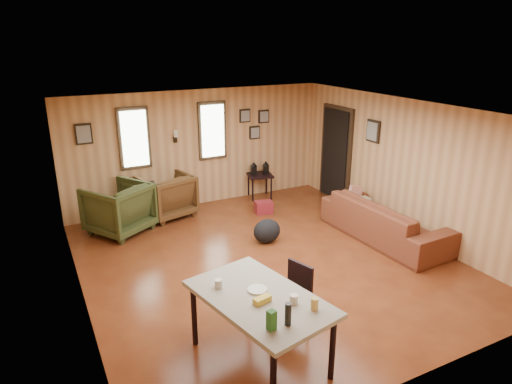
{
  "coord_description": "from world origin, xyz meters",
  "views": [
    {
      "loc": [
        -3.13,
        -5.71,
        3.42
      ],
      "look_at": [
        0.0,
        0.4,
        1.05
      ],
      "focal_mm": 32.0,
      "sensor_mm": 36.0,
      "label": 1
    }
  ],
  "objects_px": {
    "recliner_green": "(119,206)",
    "sofa": "(385,214)",
    "recliner_brown": "(166,193)",
    "dining_table": "(260,303)",
    "end_table": "(148,195)",
    "side_table": "(260,173)"
  },
  "relations": [
    {
      "from": "recliner_brown",
      "to": "dining_table",
      "type": "relative_size",
      "value": 0.54
    },
    {
      "from": "dining_table",
      "to": "sofa",
      "type": "bearing_deg",
      "value": 16.48
    },
    {
      "from": "recliner_brown",
      "to": "recliner_green",
      "type": "xyz_separation_m",
      "value": [
        -0.99,
        -0.37,
        0.03
      ]
    },
    {
      "from": "recliner_green",
      "to": "sofa",
      "type": "bearing_deg",
      "value": 117.14
    },
    {
      "from": "dining_table",
      "to": "recliner_green",
      "type": "bearing_deg",
      "value": 86.76
    },
    {
      "from": "side_table",
      "to": "dining_table",
      "type": "xyz_separation_m",
      "value": [
        -2.48,
        -4.77,
        0.18
      ]
    },
    {
      "from": "recliner_green",
      "to": "dining_table",
      "type": "relative_size",
      "value": 0.57
    },
    {
      "from": "sofa",
      "to": "end_table",
      "type": "height_order",
      "value": "sofa"
    },
    {
      "from": "recliner_brown",
      "to": "recliner_green",
      "type": "relative_size",
      "value": 0.94
    },
    {
      "from": "recliner_green",
      "to": "end_table",
      "type": "relative_size",
      "value": 1.48
    },
    {
      "from": "sofa",
      "to": "recliner_brown",
      "type": "height_order",
      "value": "same"
    },
    {
      "from": "sofa",
      "to": "end_table",
      "type": "distance_m",
      "value": 4.6
    },
    {
      "from": "sofa",
      "to": "recliner_green",
      "type": "bearing_deg",
      "value": 57.16
    },
    {
      "from": "recliner_brown",
      "to": "sofa",
      "type": "bearing_deg",
      "value": 122.62
    },
    {
      "from": "recliner_green",
      "to": "dining_table",
      "type": "xyz_separation_m",
      "value": [
        0.65,
        -4.27,
        0.24
      ]
    },
    {
      "from": "recliner_brown",
      "to": "dining_table",
      "type": "xyz_separation_m",
      "value": [
        -0.34,
        -4.64,
        0.27
      ]
    },
    {
      "from": "end_table",
      "to": "dining_table",
      "type": "bearing_deg",
      "value": -90.7
    },
    {
      "from": "recliner_brown",
      "to": "recliner_green",
      "type": "height_order",
      "value": "recliner_green"
    },
    {
      "from": "side_table",
      "to": "dining_table",
      "type": "bearing_deg",
      "value": -117.5
    },
    {
      "from": "recliner_brown",
      "to": "dining_table",
      "type": "bearing_deg",
      "value": 70.57
    },
    {
      "from": "recliner_brown",
      "to": "end_table",
      "type": "xyz_separation_m",
      "value": [
        -0.28,
        0.35,
        -0.09
      ]
    },
    {
      "from": "sofa",
      "to": "dining_table",
      "type": "relative_size",
      "value": 1.37
    }
  ]
}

